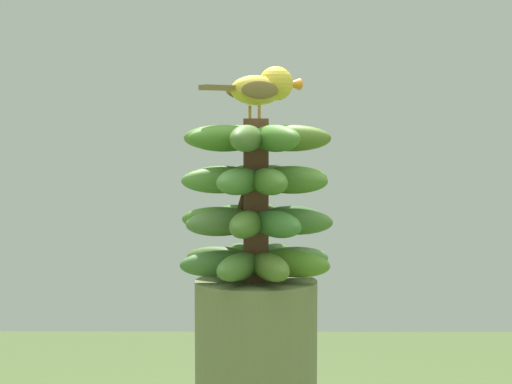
# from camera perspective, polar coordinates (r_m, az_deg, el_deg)

# --- Properties ---
(banana_bunch) EXTENTS (0.25, 0.25, 0.26)m
(banana_bunch) POSITION_cam_1_polar(r_m,az_deg,el_deg) (1.45, -0.01, -0.51)
(banana_bunch) COLOR brown
(banana_bunch) RESTS_ON banana_tree
(perched_bird) EXTENTS (0.13, 0.17, 0.09)m
(perched_bird) POSITION_cam_1_polar(r_m,az_deg,el_deg) (1.49, 0.47, 6.56)
(perched_bird) COLOR #C68933
(perched_bird) RESTS_ON banana_bunch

